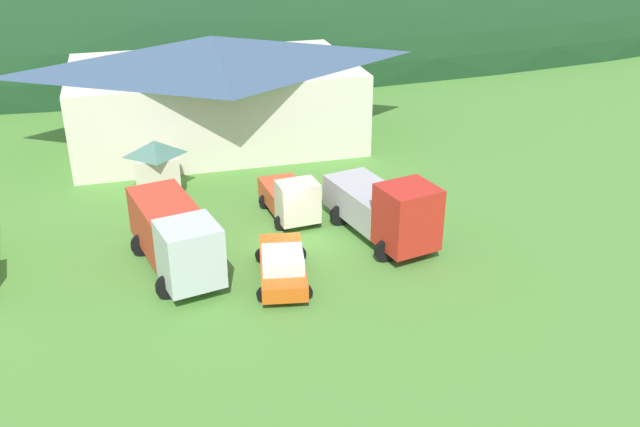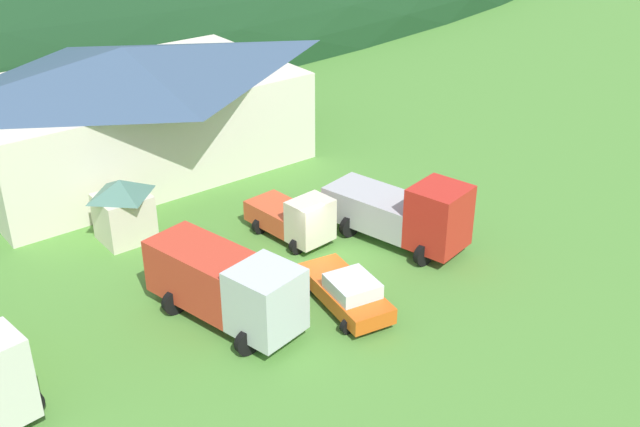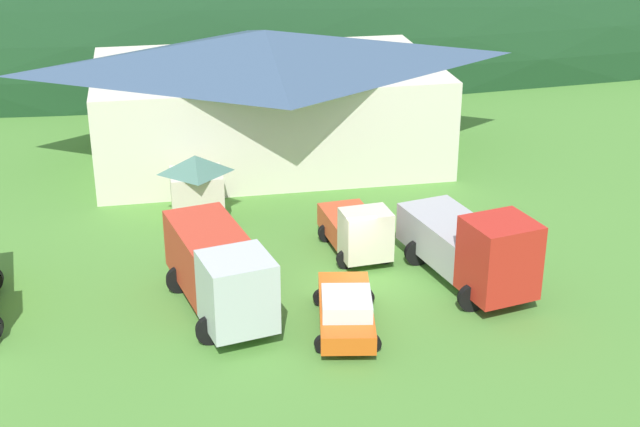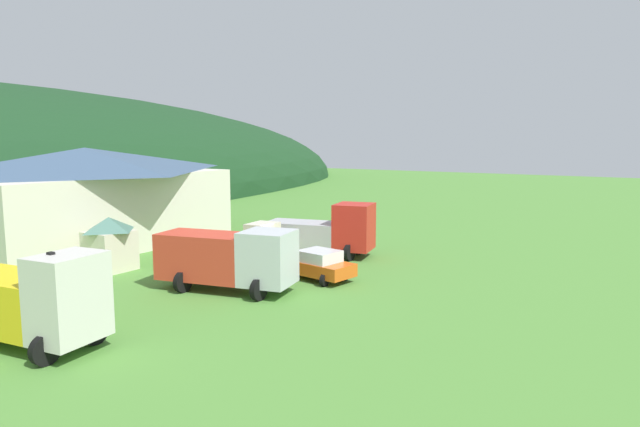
% 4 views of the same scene
% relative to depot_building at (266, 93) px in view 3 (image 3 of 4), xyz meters
% --- Properties ---
extents(ground_plane, '(200.00, 200.00, 0.00)m').
position_rel_depot_building_xyz_m(ground_plane, '(1.25, -16.09, -3.67)').
color(ground_plane, '#518C38').
extents(forested_hill_backdrop, '(170.96, 60.00, 30.01)m').
position_rel_depot_building_xyz_m(forested_hill_backdrop, '(1.25, 39.59, -3.67)').
color(forested_hill_backdrop, '#193D1E').
rests_on(forested_hill_backdrop, ground).
extents(depot_building, '(19.83, 12.27, 7.13)m').
position_rel_depot_building_xyz_m(depot_building, '(0.00, 0.00, 0.00)').
color(depot_building, silver).
rests_on(depot_building, ground).
extents(play_shed_cream, '(2.58, 2.46, 3.20)m').
position_rel_depot_building_xyz_m(play_shed_cream, '(-4.42, -8.10, -2.02)').
color(play_shed_cream, beige).
rests_on(play_shed_cream, ground).
extents(tow_truck_silver, '(4.07, 7.48, 3.24)m').
position_rel_depot_building_xyz_m(tow_truck_silver, '(-4.12, -17.13, -1.89)').
color(tow_truck_silver, silver).
rests_on(tow_truck_silver, ground).
extents(light_truck_cream, '(2.78, 4.80, 2.49)m').
position_rel_depot_building_xyz_m(light_truck_cream, '(2.11, -13.24, -2.49)').
color(light_truck_cream, beige).
rests_on(light_truck_cream, ground).
extents(crane_truck_red, '(4.17, 7.56, 3.56)m').
position_rel_depot_building_xyz_m(crane_truck_red, '(6.02, -16.87, -1.96)').
color(crane_truck_red, red).
rests_on(crane_truck_red, ground).
extents(service_pickup_orange, '(2.93, 5.30, 1.66)m').
position_rel_depot_building_xyz_m(service_pickup_orange, '(0.28, -19.37, -2.85)').
color(service_pickup_orange, '#E25C18').
rests_on(service_pickup_orange, ground).
extents(traffic_cone_near_pickup, '(0.36, 0.36, 0.64)m').
position_rel_depot_building_xyz_m(traffic_cone_near_pickup, '(-3.59, -11.78, -3.67)').
color(traffic_cone_near_pickup, orange).
rests_on(traffic_cone_near_pickup, ground).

